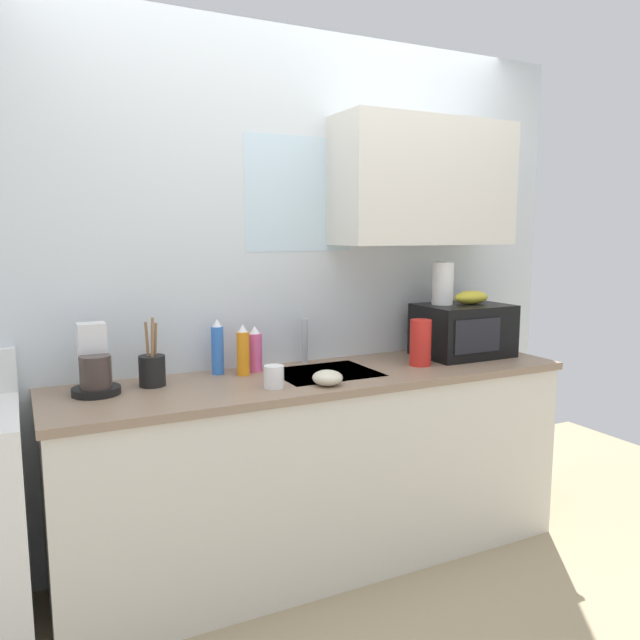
{
  "coord_description": "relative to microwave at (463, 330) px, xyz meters",
  "views": [
    {
      "loc": [
        -1.22,
        -2.46,
        1.54
      ],
      "look_at": [
        0.0,
        0.0,
        1.15
      ],
      "focal_mm": 34.53,
      "sensor_mm": 36.0,
      "label": 1
    }
  ],
  "objects": [
    {
      "name": "dish_soap_bottle_blue",
      "position": [
        -1.28,
        0.16,
        -0.01
      ],
      "size": [
        0.06,
        0.06,
        0.25
      ],
      "color": "blue",
      "rests_on": "counter_unit"
    },
    {
      "name": "paper_towel_roll",
      "position": [
        -0.1,
        0.05,
        0.24
      ],
      "size": [
        0.11,
        0.11,
        0.22
      ],
      "primitive_type": "cylinder",
      "color": "white",
      "rests_on": "microwave"
    },
    {
      "name": "counter_unit",
      "position": [
        -0.86,
        -0.05,
        -0.58
      ],
      "size": [
        2.39,
        0.63,
        0.9
      ],
      "color": "silver",
      "rests_on": "ground"
    },
    {
      "name": "mug_white",
      "position": [
        -1.14,
        -0.19,
        -0.09
      ],
      "size": [
        0.08,
        0.08,
        0.09
      ],
      "primitive_type": "cylinder",
      "color": "white",
      "rests_on": "counter_unit"
    },
    {
      "name": "banana_bunch",
      "position": [
        0.05,
        0.0,
        0.17
      ],
      "size": [
        0.2,
        0.11,
        0.07
      ],
      "primitive_type": "ellipsoid",
      "color": "gold",
      "rests_on": "microwave"
    },
    {
      "name": "cereal_canister",
      "position": [
        -0.34,
        -0.1,
        -0.02
      ],
      "size": [
        0.1,
        0.1,
        0.22
      ],
      "primitive_type": "cylinder",
      "color": "red",
      "rests_on": "counter_unit"
    },
    {
      "name": "dish_soap_bottle_pink",
      "position": [
        -1.1,
        0.14,
        -0.04
      ],
      "size": [
        0.07,
        0.07,
        0.21
      ],
      "color": "#E55999",
      "rests_on": "counter_unit"
    },
    {
      "name": "microwave",
      "position": [
        0.0,
        0.0,
        0.0
      ],
      "size": [
        0.46,
        0.35,
        0.27
      ],
      "color": "black",
      "rests_on": "counter_unit"
    },
    {
      "name": "sink_faucet",
      "position": [
        -0.82,
        0.19,
        -0.02
      ],
      "size": [
        0.03,
        0.03,
        0.22
      ],
      "primitive_type": "cylinder",
      "color": "#B2B5BA",
      "rests_on": "counter_unit"
    },
    {
      "name": "coffee_maker",
      "position": [
        -1.82,
        0.06,
        -0.03
      ],
      "size": [
        0.19,
        0.21,
        0.28
      ],
      "color": "black",
      "rests_on": "counter_unit"
    },
    {
      "name": "utensil_crock",
      "position": [
        -1.59,
        0.07,
        -0.06
      ],
      "size": [
        0.11,
        0.11,
        0.29
      ],
      "color": "black",
      "rests_on": "counter_unit"
    },
    {
      "name": "dish_soap_bottle_orange",
      "position": [
        -1.18,
        0.09,
        -0.03
      ],
      "size": [
        0.06,
        0.06,
        0.23
      ],
      "color": "orange",
      "rests_on": "counter_unit"
    },
    {
      "name": "small_bowl",
      "position": [
        -0.92,
        -0.25,
        -0.1
      ],
      "size": [
        0.13,
        0.13,
        0.06
      ],
      "primitive_type": "ellipsoid",
      "color": "beige",
      "rests_on": "counter_unit"
    },
    {
      "name": "kitchen_wall_assembly",
      "position": [
        -0.73,
        0.26,
        0.32
      ],
      "size": [
        3.16,
        0.42,
        2.5
      ],
      "color": "silver",
      "rests_on": "ground"
    }
  ]
}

